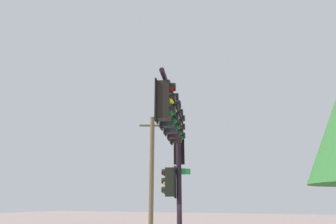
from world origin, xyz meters
name	(u,v)px	position (x,y,z in m)	size (l,w,h in m)	color
signal_pole_assembly	(174,141)	(1.39, 0.34, 4.67)	(5.02, 2.05, 6.67)	black
utility_pole	(152,175)	(-7.01, -4.52, 4.25)	(0.84, 1.70, 8.29)	brown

